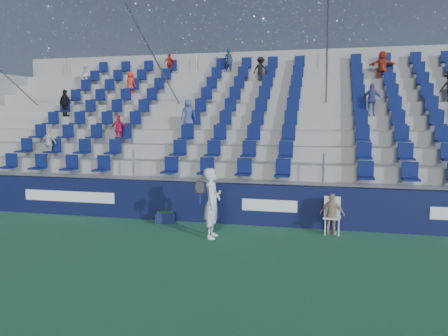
% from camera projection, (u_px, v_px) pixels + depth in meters
% --- Properties ---
extents(ground, '(70.00, 70.00, 0.00)m').
position_uv_depth(ground, '(188.00, 254.00, 10.12)').
color(ground, '#2E6B48').
rests_on(ground, ground).
extents(sponsor_wall, '(24.00, 0.32, 1.20)m').
position_uv_depth(sponsor_wall, '(220.00, 203.00, 13.10)').
color(sponsor_wall, '#0F1338').
rests_on(sponsor_wall, ground).
extents(grandstand, '(24.00, 8.17, 6.63)m').
position_uv_depth(grandstand, '(250.00, 143.00, 17.85)').
color(grandstand, gray).
rests_on(grandstand, ground).
extents(tennis_player, '(0.69, 0.70, 1.84)m').
position_uv_depth(tennis_player, '(212.00, 203.00, 11.41)').
color(tennis_player, white).
rests_on(tennis_player, ground).
extents(line_judge_chair, '(0.49, 0.50, 1.00)m').
position_uv_depth(line_judge_chair, '(332.00, 213.00, 11.88)').
color(line_judge_chair, white).
rests_on(line_judge_chair, ground).
extents(line_judge, '(0.70, 0.38, 1.13)m').
position_uv_depth(line_judge, '(332.00, 214.00, 11.73)').
color(line_judge, tan).
rests_on(line_judge, ground).
extents(ball_bin, '(0.69, 0.57, 0.33)m').
position_uv_depth(ball_bin, '(165.00, 217.00, 13.13)').
color(ball_bin, '#10173D').
rests_on(ball_bin, ground).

